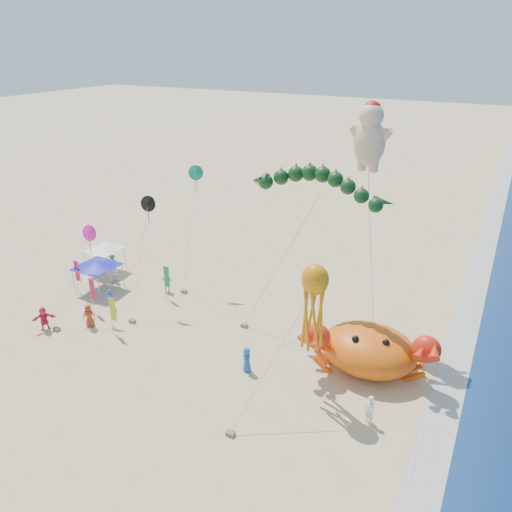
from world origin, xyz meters
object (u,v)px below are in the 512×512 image
(octopus_kite, at_px, (313,301))
(canopy_white, at_px, (104,248))
(crab_inflatable, at_px, (368,348))
(dragon_kite, at_px, (318,189))
(canopy_blue, at_px, (96,264))
(cherub_kite, at_px, (370,135))

(octopus_kite, height_order, canopy_white, octopus_kite)
(crab_inflatable, relative_size, dragon_kite, 0.70)
(dragon_kite, bearing_deg, canopy_blue, -172.76)
(crab_inflatable, distance_m, dragon_kite, 11.30)
(octopus_kite, relative_size, canopy_blue, 2.49)
(crab_inflatable, height_order, octopus_kite, octopus_kite)
(octopus_kite, bearing_deg, canopy_blue, 168.98)
(crab_inflatable, height_order, cherub_kite, cherub_kite)
(dragon_kite, bearing_deg, crab_inflatable, -28.28)
(octopus_kite, xyz_separation_m, canopy_white, (-23.97, 7.37, -4.09))
(cherub_kite, xyz_separation_m, octopus_kite, (0.13, -9.74, -8.07))
(dragon_kite, bearing_deg, cherub_kite, 50.80)
(dragon_kite, height_order, octopus_kite, dragon_kite)
(dragon_kite, height_order, canopy_white, dragon_kite)
(octopus_kite, relative_size, canopy_white, 2.85)
(dragon_kite, relative_size, octopus_kite, 1.39)
(crab_inflatable, bearing_deg, dragon_kite, 151.72)
(octopus_kite, bearing_deg, cherub_kite, 90.76)
(dragon_kite, distance_m, canopy_white, 23.13)
(cherub_kite, bearing_deg, octopus_kite, -89.24)
(crab_inflatable, distance_m, octopus_kite, 6.76)
(dragon_kite, xyz_separation_m, canopy_white, (-21.37, 0.66, -8.84))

